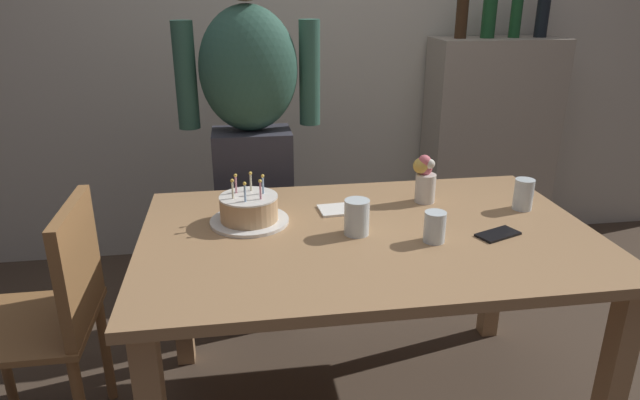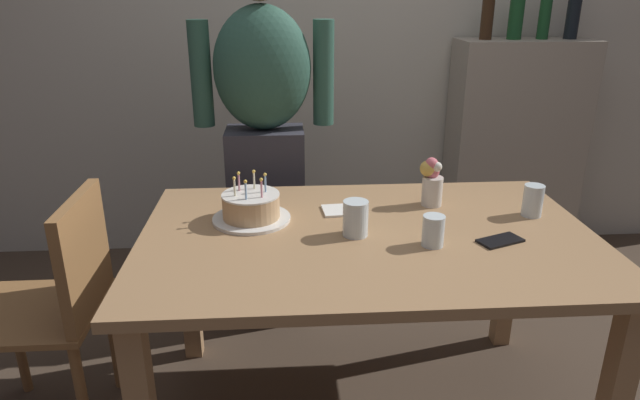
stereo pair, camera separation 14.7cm
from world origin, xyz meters
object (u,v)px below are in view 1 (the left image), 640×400
at_px(birthday_cake, 249,210).
at_px(water_glass_near, 435,227).
at_px(water_glass_side, 357,217).
at_px(dining_chair, 54,309).
at_px(person_man_bearded, 252,141).
at_px(flower_vase, 425,177).
at_px(water_glass_far, 523,194).
at_px(cell_phone, 498,234).
at_px(napkin_stack, 340,209).

height_order(birthday_cake, water_glass_near, birthday_cake).
relative_size(water_glass_side, dining_chair, 0.14).
bearing_deg(birthday_cake, dining_chair, -171.35).
height_order(water_glass_side, person_man_bearded, person_man_bearded).
distance_m(flower_vase, person_man_bearded, 0.79).
height_order(birthday_cake, dining_chair, birthday_cake).
bearing_deg(dining_chair, water_glass_far, 92.62).
bearing_deg(flower_vase, birthday_cake, -170.85).
bearing_deg(flower_vase, cell_phone, -67.01).
bearing_deg(water_glass_side, flower_vase, 39.08).
bearing_deg(birthday_cake, water_glass_near, -22.77).
distance_m(cell_phone, napkin_stack, 0.56).
xyz_separation_m(birthday_cake, water_glass_side, (0.34, -0.15, 0.01)).
bearing_deg(dining_chair, water_glass_side, 87.18).
height_order(water_glass_side, cell_phone, water_glass_side).
xyz_separation_m(napkin_stack, flower_vase, (0.33, 0.04, 0.09)).
height_order(water_glass_near, water_glass_far, water_glass_far).
xyz_separation_m(birthday_cake, water_glass_near, (0.58, -0.24, 0.00)).
height_order(water_glass_side, flower_vase, flower_vase).
height_order(water_glass_far, napkin_stack, water_glass_far).
distance_m(birthday_cake, flower_vase, 0.67).
xyz_separation_m(birthday_cake, flower_vase, (0.66, 0.11, 0.05)).
relative_size(birthday_cake, water_glass_near, 2.71).
height_order(water_glass_near, water_glass_side, water_glass_side).
distance_m(water_glass_side, cell_phone, 0.47).
distance_m(water_glass_side, person_man_bearded, 0.80).
height_order(napkin_stack, person_man_bearded, person_man_bearded).
height_order(birthday_cake, person_man_bearded, person_man_bearded).
xyz_separation_m(water_glass_far, cell_phone, (-0.19, -0.21, -0.05)).
bearing_deg(birthday_cake, person_man_bearded, 86.56).
relative_size(water_glass_far, dining_chair, 0.13).
relative_size(water_glass_near, water_glass_side, 0.85).
xyz_separation_m(water_glass_side, dining_chair, (-0.99, 0.05, -0.28)).
xyz_separation_m(napkin_stack, person_man_bearded, (-0.29, 0.53, 0.13)).
xyz_separation_m(water_glass_near, water_glass_far, (0.41, 0.22, 0.01)).
height_order(person_man_bearded, dining_chair, person_man_bearded).
bearing_deg(water_glass_near, flower_vase, 76.99).
bearing_deg(water_glass_side, water_glass_near, -22.06).
height_order(flower_vase, dining_chair, flower_vase).
height_order(birthday_cake, water_glass_far, birthday_cake).
xyz_separation_m(flower_vase, dining_chair, (-1.31, -0.20, -0.32)).
distance_m(water_glass_far, cell_phone, 0.29).
bearing_deg(birthday_cake, cell_phone, -16.11).
xyz_separation_m(water_glass_near, water_glass_side, (-0.23, 0.09, 0.01)).
distance_m(birthday_cake, cell_phone, 0.83).
xyz_separation_m(water_glass_near, dining_chair, (-1.23, 0.14, -0.27)).
bearing_deg(napkin_stack, water_glass_side, -85.64).
distance_m(cell_phone, person_man_bearded, 1.13).
relative_size(birthday_cake, cell_phone, 1.88).
relative_size(cell_phone, flower_vase, 0.79).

